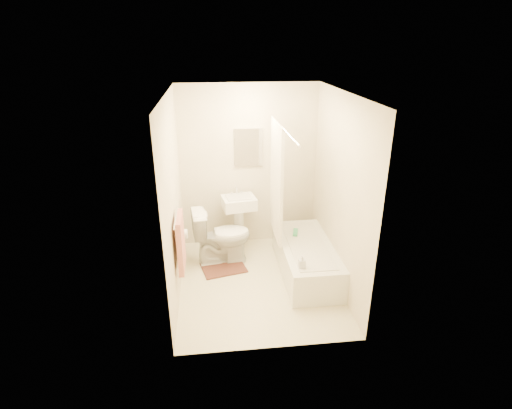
{
  "coord_description": "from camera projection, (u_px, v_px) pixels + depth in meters",
  "views": [
    {
      "loc": [
        -0.54,
        -4.38,
        2.95
      ],
      "look_at": [
        0.0,
        0.25,
        1.0
      ],
      "focal_mm": 28.0,
      "sensor_mm": 36.0,
      "label": 1
    }
  ],
  "objects": [
    {
      "name": "wall_left",
      "position": [
        173.0,
        201.0,
        4.64
      ],
      "size": [
        0.02,
        2.4,
        2.4
      ],
      "primitive_type": "cube",
      "color": "beige",
      "rests_on": "ground"
    },
    {
      "name": "towel",
      "position": [
        181.0,
        242.0,
        4.58
      ],
      "size": [
        0.06,
        0.45,
        0.66
      ],
      "primitive_type": "cube",
      "color": "#CC7266",
      "rests_on": "towel_bar"
    },
    {
      "name": "scrub_brush",
      "position": [
        295.0,
        233.0,
        5.55
      ],
      "size": [
        0.11,
        0.21,
        0.04
      ],
      "primitive_type": "cube",
      "rotation": [
        0.0,
        0.0,
        -0.26
      ],
      "color": "#3FAB6C",
      "rests_on": "bathtub"
    },
    {
      "name": "towel_bar",
      "position": [
        176.0,
        217.0,
        4.46
      ],
      "size": [
        0.02,
        0.6,
        0.02
      ],
      "primitive_type": "cylinder",
      "rotation": [
        1.57,
        0.0,
        0.0
      ],
      "color": "silver",
      "rests_on": "wall_left"
    },
    {
      "name": "soap_bottle",
      "position": [
        302.0,
        262.0,
        4.7
      ],
      "size": [
        0.08,
        0.08,
        0.17
      ],
      "primitive_type": "imported",
      "rotation": [
        0.0,
        0.0,
        -0.03
      ],
      "color": "white",
      "rests_on": "bathtub"
    },
    {
      "name": "bath_mat",
      "position": [
        224.0,
        268.0,
        5.53
      ],
      "size": [
        0.66,
        0.56,
        0.02
      ],
      "primitive_type": "cube",
      "rotation": [
        0.0,
        0.0,
        0.23
      ],
      "color": "#47271E",
      "rests_on": "floor"
    },
    {
      "name": "sink",
      "position": [
        239.0,
        221.0,
        5.89
      ],
      "size": [
        0.52,
        0.44,
        0.91
      ],
      "primitive_type": null,
      "rotation": [
        0.0,
        0.0,
        0.16
      ],
      "color": "white",
      "rests_on": "floor"
    },
    {
      "name": "wall_right",
      "position": [
        340.0,
        194.0,
        4.86
      ],
      "size": [
        0.02,
        2.4,
        2.4
      ],
      "primitive_type": "cube",
      "color": "beige",
      "rests_on": "ground"
    },
    {
      "name": "curtain_rod",
      "position": [
        284.0,
        128.0,
        4.56
      ],
      "size": [
        0.03,
        1.7,
        0.03
      ],
      "primitive_type": "cylinder",
      "rotation": [
        1.57,
        0.0,
        0.0
      ],
      "color": "silver",
      "rests_on": "wall_back"
    },
    {
      "name": "toilet",
      "position": [
        222.0,
        236.0,
        5.57
      ],
      "size": [
        0.85,
        0.54,
        0.79
      ],
      "primitive_type": "imported",
      "rotation": [
        0.0,
        0.0,
        1.69
      ],
      "color": "white",
      "rests_on": "floor"
    },
    {
      "name": "ceiling",
      "position": [
        259.0,
        93.0,
        4.29
      ],
      "size": [
        2.4,
        2.4,
        0.0
      ],
      "primitive_type": "plane",
      "color": "white",
      "rests_on": "ground"
    },
    {
      "name": "bathtub",
      "position": [
        306.0,
        259.0,
        5.35
      ],
      "size": [
        0.67,
        1.52,
        0.43
      ],
      "primitive_type": null,
      "color": "silver",
      "rests_on": "floor"
    },
    {
      "name": "mirror",
      "position": [
        249.0,
        148.0,
        5.72
      ],
      "size": [
        0.4,
        0.03,
        0.55
      ],
      "primitive_type": "cube",
      "color": "white",
      "rests_on": "wall_back"
    },
    {
      "name": "floor",
      "position": [
        258.0,
        282.0,
        5.21
      ],
      "size": [
        2.4,
        2.4,
        0.0
      ],
      "primitive_type": "plane",
      "color": "beige",
      "rests_on": "ground"
    },
    {
      "name": "shower_curtain",
      "position": [
        276.0,
        181.0,
        5.23
      ],
      "size": [
        0.04,
        0.8,
        1.55
      ],
      "primitive_type": "cube",
      "color": "silver",
      "rests_on": "curtain_rod"
    },
    {
      "name": "toilet_paper",
      "position": [
        183.0,
        234.0,
        4.95
      ],
      "size": [
        0.11,
        0.12,
        0.12
      ],
      "primitive_type": "cylinder",
      "rotation": [
        0.0,
        1.57,
        0.0
      ],
      "color": "white",
      "rests_on": "wall_left"
    },
    {
      "name": "wall_back",
      "position": [
        249.0,
        167.0,
        5.85
      ],
      "size": [
        2.0,
        0.02,
        2.4
      ],
      "primitive_type": "cube",
      "color": "beige",
      "rests_on": "ground"
    }
  ]
}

